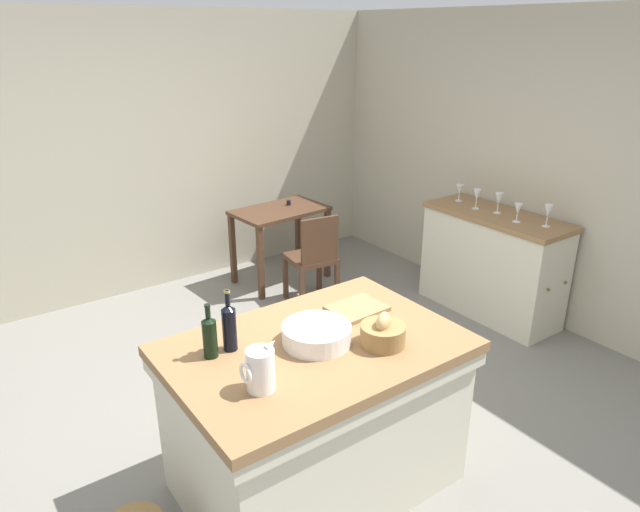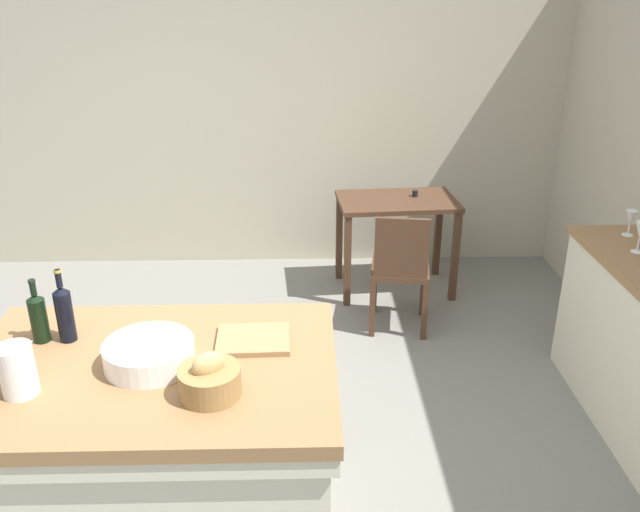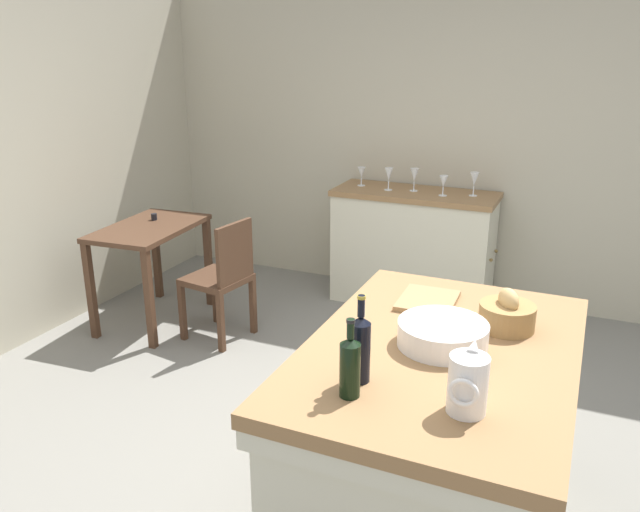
{
  "view_description": "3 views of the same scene",
  "coord_description": "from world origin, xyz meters",
  "px_view_note": "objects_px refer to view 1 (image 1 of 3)",
  "views": [
    {
      "loc": [
        -1.72,
        -2.68,
        2.42
      ],
      "look_at": [
        0.42,
        0.29,
        0.95
      ],
      "focal_mm": 31.97,
      "sensor_mm": 36.0,
      "label": 1
    },
    {
      "loc": [
        0.38,
        -2.84,
        2.34
      ],
      "look_at": [
        0.47,
        0.32,
        0.98
      ],
      "focal_mm": 36.69,
      "sensor_mm": 36.0,
      "label": 2
    },
    {
      "loc": [
        -2.52,
        -1.07,
        2.06
      ],
      "look_at": [
        0.42,
        0.23,
        0.97
      ],
      "focal_mm": 35.58,
      "sensor_mm": 36.0,
      "label": 3
    }
  ],
  "objects_px": {
    "wine_glass_right": "(477,195)",
    "wine_bottle_dark": "(229,326)",
    "side_cabinet": "(492,264)",
    "bread_basket": "(383,333)",
    "wine_glass_far_left": "(548,212)",
    "wine_glass_middle": "(499,199)",
    "island_table": "(316,411)",
    "wine_glass_far_right": "(460,190)",
    "wine_bottle_amber": "(210,336)",
    "wooden_chair": "(314,257)",
    "pitcher": "(260,369)",
    "wash_bowl": "(317,334)",
    "writing_desk": "(280,221)",
    "cutting_board": "(357,308)",
    "wine_glass_left": "(518,209)"
  },
  "relations": [
    {
      "from": "wine_glass_right",
      "to": "wine_bottle_dark",
      "type": "bearing_deg",
      "value": -163.92
    },
    {
      "from": "side_cabinet",
      "to": "bread_basket",
      "type": "xyz_separation_m",
      "value": [
        -2.23,
        -1.02,
        0.5
      ]
    },
    {
      "from": "bread_basket",
      "to": "wine_glass_far_left",
      "type": "xyz_separation_m",
      "value": [
        2.26,
        0.58,
        0.09
      ]
    },
    {
      "from": "wine_glass_middle",
      "to": "wine_glass_far_left",
      "type": "bearing_deg",
      "value": -86.93
    },
    {
      "from": "island_table",
      "to": "wine_bottle_dark",
      "type": "distance_m",
      "value": 0.7
    },
    {
      "from": "side_cabinet",
      "to": "wine_glass_far_right",
      "type": "distance_m",
      "value": 0.74
    },
    {
      "from": "wine_glass_far_left",
      "to": "wine_bottle_dark",
      "type": "bearing_deg",
      "value": -176.78
    },
    {
      "from": "wine_bottle_amber",
      "to": "wine_glass_middle",
      "type": "distance_m",
      "value": 3.07
    },
    {
      "from": "island_table",
      "to": "wooden_chair",
      "type": "relative_size",
      "value": 1.7
    },
    {
      "from": "pitcher",
      "to": "wash_bowl",
      "type": "height_order",
      "value": "pitcher"
    },
    {
      "from": "side_cabinet",
      "to": "wine_glass_middle",
      "type": "relative_size",
      "value": 7.19
    },
    {
      "from": "side_cabinet",
      "to": "wine_glass_right",
      "type": "height_order",
      "value": "wine_glass_right"
    },
    {
      "from": "wine_bottle_amber",
      "to": "wine_glass_far_right",
      "type": "distance_m",
      "value": 3.21
    },
    {
      "from": "bread_basket",
      "to": "wine_bottle_dark",
      "type": "height_order",
      "value": "wine_bottle_dark"
    },
    {
      "from": "pitcher",
      "to": "wine_glass_far_right",
      "type": "xyz_separation_m",
      "value": [
        2.96,
        1.46,
        0.03
      ]
    },
    {
      "from": "island_table",
      "to": "wooden_chair",
      "type": "bearing_deg",
      "value": 55.14
    },
    {
      "from": "wine_glass_far_left",
      "to": "wine_glass_right",
      "type": "relative_size",
      "value": 1.02
    },
    {
      "from": "wine_glass_far_right",
      "to": "writing_desk",
      "type": "bearing_deg",
      "value": 133.6
    },
    {
      "from": "writing_desk",
      "to": "wooden_chair",
      "type": "bearing_deg",
      "value": -94.88
    },
    {
      "from": "wash_bowl",
      "to": "side_cabinet",
      "type": "bearing_deg",
      "value": 18.03
    },
    {
      "from": "wash_bowl",
      "to": "wine_bottle_dark",
      "type": "bearing_deg",
      "value": 152.29
    },
    {
      "from": "cutting_board",
      "to": "wine_bottle_dark",
      "type": "height_order",
      "value": "wine_bottle_dark"
    },
    {
      "from": "wooden_chair",
      "to": "wine_bottle_amber",
      "type": "bearing_deg",
      "value": -137.16
    },
    {
      "from": "cutting_board",
      "to": "wine_glass_left",
      "type": "height_order",
      "value": "wine_glass_left"
    },
    {
      "from": "pitcher",
      "to": "island_table",
      "type": "bearing_deg",
      "value": 22.95
    },
    {
      "from": "wine_bottle_amber",
      "to": "side_cabinet",
      "type": "bearing_deg",
      "value": 11.54
    },
    {
      "from": "pitcher",
      "to": "wine_glass_far_right",
      "type": "relative_size",
      "value": 1.59
    },
    {
      "from": "island_table",
      "to": "pitcher",
      "type": "bearing_deg",
      "value": -157.05
    },
    {
      "from": "bread_basket",
      "to": "wine_glass_right",
      "type": "xyz_separation_m",
      "value": [
        2.19,
        1.23,
        0.08
      ]
    },
    {
      "from": "cutting_board",
      "to": "wine_bottle_dark",
      "type": "relative_size",
      "value": 0.94
    },
    {
      "from": "wine_glass_right",
      "to": "wooden_chair",
      "type": "bearing_deg",
      "value": 144.61
    },
    {
      "from": "wine_bottle_amber",
      "to": "writing_desk",
      "type": "bearing_deg",
      "value": 51.53
    },
    {
      "from": "island_table",
      "to": "wine_glass_far_left",
      "type": "relative_size",
      "value": 8.29
    },
    {
      "from": "wash_bowl",
      "to": "wine_glass_far_left",
      "type": "relative_size",
      "value": 1.97
    },
    {
      "from": "island_table",
      "to": "writing_desk",
      "type": "relative_size",
      "value": 1.6
    },
    {
      "from": "wash_bowl",
      "to": "wine_glass_middle",
      "type": "bearing_deg",
      "value": 18.33
    },
    {
      "from": "wooden_chair",
      "to": "side_cabinet",
      "type": "bearing_deg",
      "value": -40.73
    },
    {
      "from": "wine_bottle_dark",
      "to": "wine_glass_left",
      "type": "xyz_separation_m",
      "value": [
        2.83,
        0.38,
        0.0
      ]
    },
    {
      "from": "bread_basket",
      "to": "wine_glass_middle",
      "type": "bearing_deg",
      "value": 24.9
    },
    {
      "from": "wine_bottle_dark",
      "to": "writing_desk",
      "type": "bearing_deg",
      "value": 53.19
    },
    {
      "from": "wash_bowl",
      "to": "wine_glass_far_right",
      "type": "xyz_separation_m",
      "value": [
        2.52,
        1.28,
        0.08
      ]
    },
    {
      "from": "island_table",
      "to": "wine_glass_left",
      "type": "relative_size",
      "value": 9.62
    },
    {
      "from": "wine_glass_far_right",
      "to": "pitcher",
      "type": "bearing_deg",
      "value": -153.73
    },
    {
      "from": "wine_glass_left",
      "to": "pitcher",
      "type": "bearing_deg",
      "value": -165.08
    },
    {
      "from": "bread_basket",
      "to": "wine_glass_middle",
      "type": "relative_size",
      "value": 1.29
    },
    {
      "from": "island_table",
      "to": "cutting_board",
      "type": "distance_m",
      "value": 0.62
    },
    {
      "from": "pitcher",
      "to": "wine_bottle_amber",
      "type": "bearing_deg",
      "value": 98.93
    },
    {
      "from": "wine_glass_left",
      "to": "wash_bowl",
      "type": "bearing_deg",
      "value": -166.56
    },
    {
      "from": "bread_basket",
      "to": "wine_glass_far_right",
      "type": "xyz_separation_m",
      "value": [
        2.26,
        1.49,
        0.07
      ]
    },
    {
      "from": "wine_glass_left",
      "to": "wine_glass_far_right",
      "type": "height_order",
      "value": "wine_glass_left"
    }
  ]
}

